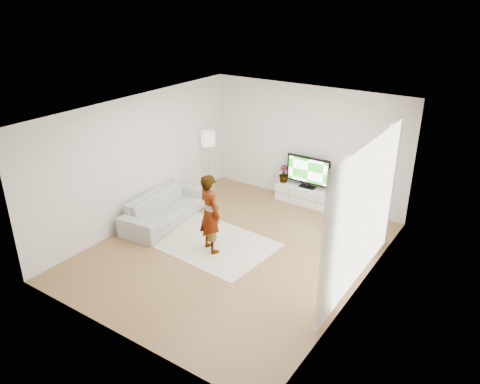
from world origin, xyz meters
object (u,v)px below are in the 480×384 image
Objects in this scene: television at (308,171)px; player at (210,213)px; floor_lamp at (208,141)px; rug at (213,243)px; sofa at (165,207)px; media_console at (306,196)px.

television is 0.68× the size of player.
player is 1.01× the size of floor_lamp.
sofa is at bearing 170.86° from rug.
rug is 2.99m from floor_lamp.
media_console is 2.74m from floor_lamp.
rug is at bearing -104.30° from television.
media_console is 0.66× the size of sofa.
television is at bearing 90.00° from media_console.
television reaches higher than media_console.
television is 0.69× the size of floor_lamp.
television is at bearing 75.70° from rug.
television is 2.55m from floor_lamp.
television reaches higher than sofa.
floor_lamp reaches higher than television.
floor_lamp is (-1.67, 2.09, 1.33)m from rug.
media_console is 0.94× the size of floor_lamp.
media_console is 0.93× the size of player.
media_console is 1.36× the size of television.
floor_lamp is at bearing 128.60° from rug.
sofa is (-1.61, 0.46, -0.48)m from player.
rug is 1.50× the size of player.
rug is (-0.72, -2.80, -0.20)m from media_console.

